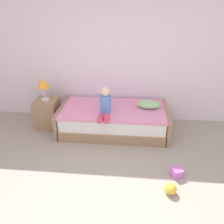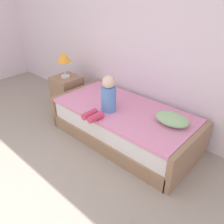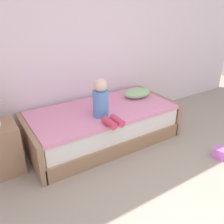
{
  "view_description": "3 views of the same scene",
  "coord_description": "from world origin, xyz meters",
  "px_view_note": "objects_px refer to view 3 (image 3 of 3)",
  "views": [
    {
      "loc": [
        0.4,
        -1.56,
        2.34
      ],
      "look_at": [
        0.11,
        1.75,
        0.55
      ],
      "focal_mm": 33.37,
      "sensor_mm": 36.0,
      "label": 1
    },
    {
      "loc": [
        1.87,
        -0.18,
        2.05
      ],
      "look_at": [
        0.11,
        1.75,
        0.55
      ],
      "focal_mm": 36.82,
      "sensor_mm": 36.0,
      "label": 2
    },
    {
      "loc": [
        -1.36,
        -0.57,
        1.84
      ],
      "look_at": [
        0.11,
        1.75,
        0.55
      ],
      "focal_mm": 37.63,
      "sensor_mm": 36.0,
      "label": 3
    }
  ],
  "objects_px": {
    "child_figure": "(103,102)",
    "toy_block": "(219,153)",
    "bed": "(103,125)",
    "pillow": "(137,93)",
    "nightstand": "(0,149)"
  },
  "relations": [
    {
      "from": "child_figure",
      "to": "pillow",
      "type": "height_order",
      "value": "child_figure"
    },
    {
      "from": "nightstand",
      "to": "child_figure",
      "type": "xyz_separation_m",
      "value": [
        1.22,
        -0.27,
        0.4
      ]
    },
    {
      "from": "child_figure",
      "to": "nightstand",
      "type": "bearing_deg",
      "value": 167.61
    },
    {
      "from": "bed",
      "to": "toy_block",
      "type": "bearing_deg",
      "value": -48.22
    },
    {
      "from": "bed",
      "to": "pillow",
      "type": "height_order",
      "value": "pillow"
    },
    {
      "from": "nightstand",
      "to": "pillow",
      "type": "bearing_deg",
      "value": 1.68
    },
    {
      "from": "child_figure",
      "to": "toy_block",
      "type": "distance_m",
      "value": 1.64
    },
    {
      "from": "bed",
      "to": "child_figure",
      "type": "bearing_deg",
      "value": -118.87
    },
    {
      "from": "bed",
      "to": "nightstand",
      "type": "relative_size",
      "value": 3.52
    },
    {
      "from": "nightstand",
      "to": "child_figure",
      "type": "height_order",
      "value": "child_figure"
    },
    {
      "from": "bed",
      "to": "nightstand",
      "type": "xyz_separation_m",
      "value": [
        -1.35,
        0.04,
        0.05
      ]
    },
    {
      "from": "bed",
      "to": "pillow",
      "type": "xyz_separation_m",
      "value": [
        0.68,
        0.1,
        0.32
      ]
    },
    {
      "from": "toy_block",
      "to": "child_figure",
      "type": "bearing_deg",
      "value": 141.13
    },
    {
      "from": "pillow",
      "to": "toy_block",
      "type": "bearing_deg",
      "value": -73.77
    },
    {
      "from": "child_figure",
      "to": "toy_block",
      "type": "bearing_deg",
      "value": -38.87
    }
  ]
}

